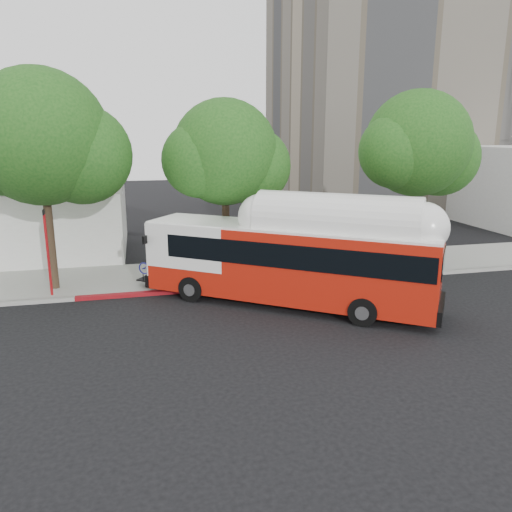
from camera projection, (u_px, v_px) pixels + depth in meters
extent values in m
plane|color=black|center=(279.00, 316.00, 19.58)|extent=(120.00, 120.00, 0.00)
cube|color=gray|center=(244.00, 271.00, 25.70)|extent=(60.00, 5.00, 0.15)
cube|color=gray|center=(256.00, 286.00, 23.24)|extent=(60.00, 0.30, 0.15)
cube|color=maroon|center=(191.00, 290.00, 22.57)|extent=(10.00, 0.32, 0.16)
cylinder|color=#2D2116|center=(49.00, 225.00, 22.02)|extent=(0.36, 0.36, 6.08)
sphere|color=#194A15|center=(40.00, 137.00, 21.10)|extent=(5.80, 5.80, 5.80)
sphere|color=#194A15|center=(82.00, 155.00, 21.83)|extent=(4.35, 4.35, 4.35)
cylinder|color=#2D2116|center=(226.00, 223.00, 24.37)|extent=(0.36, 0.36, 5.44)
sphere|color=#194A15|center=(225.00, 152.00, 23.55)|extent=(5.00, 5.00, 5.00)
sphere|color=#194A15|center=(252.00, 166.00, 24.21)|extent=(3.75, 3.75, 3.75)
cylinder|color=#2D2116|center=(413.00, 213.00, 26.39)|extent=(0.36, 0.36, 5.76)
sphere|color=#194A15|center=(418.00, 143.00, 25.52)|extent=(5.40, 5.40, 5.40)
sphere|color=#194A15|center=(440.00, 157.00, 26.22)|extent=(4.05, 4.05, 4.05)
cube|color=gray|center=(385.00, 15.00, 45.85)|extent=(18.00, 18.00, 35.00)
cube|color=#B31A0C|center=(287.00, 263.00, 20.56)|extent=(11.23, 9.13, 2.90)
cube|color=black|center=(299.00, 250.00, 20.23)|extent=(10.29, 8.47, 0.95)
cube|color=white|center=(288.00, 227.00, 20.20)|extent=(11.18, 9.06, 0.10)
cube|color=white|center=(337.00, 224.00, 19.39)|extent=(6.35, 5.36, 0.55)
cube|color=black|center=(155.00, 276.00, 23.30)|extent=(1.70, 1.92, 0.06)
imported|color=#22219B|center=(154.00, 266.00, 23.18)|extent=(1.49, 1.74, 0.90)
cylinder|color=#B01217|center=(48.00, 257.00, 21.30)|extent=(0.11, 0.11, 3.69)
cube|color=black|center=(44.00, 212.00, 20.84)|extent=(0.05, 0.37, 0.23)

